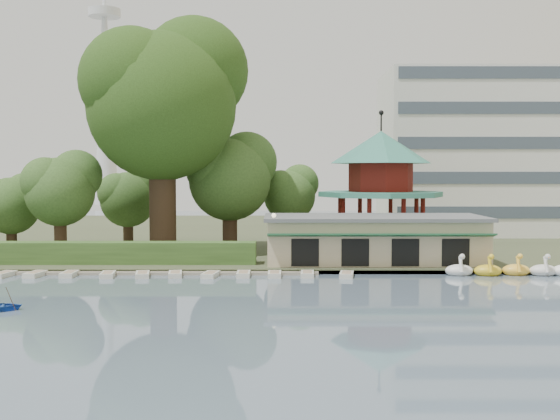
{
  "coord_description": "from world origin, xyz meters",
  "views": [
    {
      "loc": [
        2.01,
        -37.57,
        7.91
      ],
      "look_at": [
        2.0,
        18.0,
        5.0
      ],
      "focal_mm": 45.0,
      "sensor_mm": 36.0,
      "label": 1
    }
  ],
  "objects_px": {
    "dock": "(102,272)",
    "pavilion": "(381,178)",
    "boathouse": "(374,238)",
    "big_tree": "(164,94)"
  },
  "relations": [
    {
      "from": "dock",
      "to": "pavilion",
      "type": "xyz_separation_m",
      "value": [
        24.0,
        14.8,
        7.36
      ]
    },
    {
      "from": "boathouse",
      "to": "big_tree",
      "type": "relative_size",
      "value": 0.83
    },
    {
      "from": "dock",
      "to": "pavilion",
      "type": "distance_m",
      "value": 29.14
    },
    {
      "from": "big_tree",
      "to": "boathouse",
      "type": "bearing_deg",
      "value": -18.38
    },
    {
      "from": "pavilion",
      "to": "dock",
      "type": "bearing_deg",
      "value": -148.34
    },
    {
      "from": "pavilion",
      "to": "big_tree",
      "type": "distance_m",
      "value": 22.55
    },
    {
      "from": "boathouse",
      "to": "pavilion",
      "type": "distance_m",
      "value": 11.43
    },
    {
      "from": "boathouse",
      "to": "pavilion",
      "type": "relative_size",
      "value": 1.38
    },
    {
      "from": "dock",
      "to": "pavilion",
      "type": "bearing_deg",
      "value": 31.66
    },
    {
      "from": "dock",
      "to": "boathouse",
      "type": "distance_m",
      "value": 22.62
    }
  ]
}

